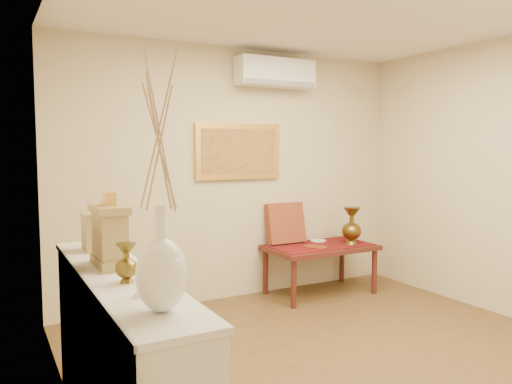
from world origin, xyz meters
TOP-DOWN VIEW (x-y plane):
  - floor at (0.00, 0.00)m, footprint 4.50×4.50m
  - wall_back at (0.00, 2.25)m, footprint 4.00×0.02m
  - wall_left at (-2.00, 0.00)m, footprint 0.02×4.50m
  - white_vase at (-1.82, -0.72)m, footprint 0.21×0.21m
  - candlestick at (-1.83, -0.48)m, footprint 0.09×0.09m
  - brass_urn_small at (-1.83, -0.21)m, footprint 0.11×0.11m
  - table_cloth at (0.85, 1.88)m, footprint 1.14×0.59m
  - brass_urn_tall at (1.20, 1.76)m, footprint 0.22×0.22m
  - plate at (0.96, 2.07)m, footprint 0.19×0.19m
  - menu at (0.72, 1.77)m, footprint 0.27×0.30m
  - cushion at (0.56, 2.15)m, footprint 0.46×0.19m
  - display_ledge at (-1.82, 0.00)m, footprint 0.37×2.02m
  - mantel_clock at (-1.82, 0.18)m, footprint 0.17×0.36m
  - wooden_chest at (-1.80, 0.66)m, footprint 0.16×0.21m
  - low_table at (0.85, 1.88)m, footprint 1.20×0.70m
  - painting at (0.00, 2.22)m, footprint 1.00×0.06m
  - ac_unit at (0.40, 2.12)m, footprint 0.90×0.25m

SIDE VIEW (x-z plane):
  - floor at x=0.00m, z-range 0.00..0.00m
  - low_table at x=0.85m, z-range 0.21..0.76m
  - display_ledge at x=-1.82m, z-range 0.00..0.98m
  - table_cloth at x=0.85m, z-range 0.55..0.56m
  - plate at x=0.96m, z-range 0.56..0.57m
  - menu at x=0.72m, z-range 0.56..0.57m
  - cushion at x=0.56m, z-range 0.55..1.02m
  - brass_urn_tall at x=1.20m, z-range 0.56..1.06m
  - candlestick at x=-1.83m, z-range 0.98..1.18m
  - wooden_chest at x=-1.80m, z-range 0.98..1.22m
  - brass_urn_small at x=-1.83m, z-range 0.98..1.23m
  - mantel_clock at x=-1.82m, z-range 0.95..1.36m
  - wall_back at x=0.00m, z-range 0.00..2.70m
  - wall_left at x=-2.00m, z-range 0.00..2.70m
  - white_vase at x=-1.82m, z-range 0.98..2.07m
  - painting at x=0.00m, z-range 1.30..1.90m
  - ac_unit at x=0.40m, z-range 2.30..2.60m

